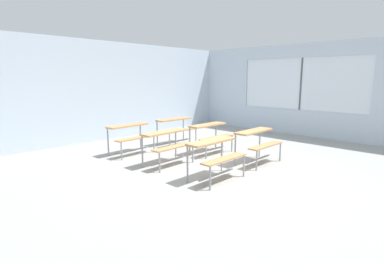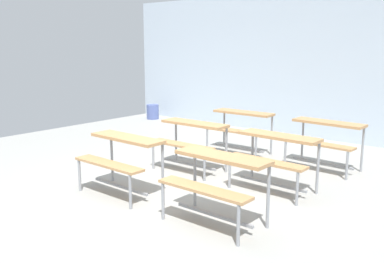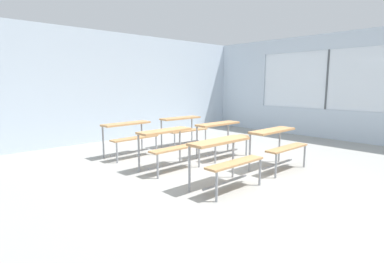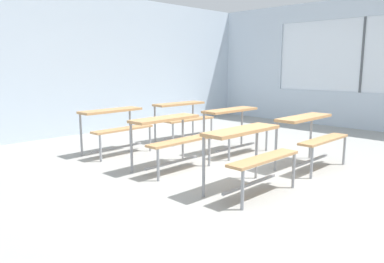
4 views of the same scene
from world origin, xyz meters
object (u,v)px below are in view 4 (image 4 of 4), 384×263
desk_bench_r2c1 (183,112)px  desk_bench_r0c1 (311,129)px  desk_bench_r0c0 (249,145)px  desk_bench_r1c1 (235,120)px  desk_bench_r2c0 (115,120)px  desk_bench_r1c0 (170,130)px

desk_bench_r2c1 → desk_bench_r0c1: bearing=-88.6°
desk_bench_r0c0 → desk_bench_r1c1: 2.00m
desk_bench_r0c0 → desk_bench_r2c1: same height
desk_bench_r0c0 → desk_bench_r1c1: bearing=43.5°
desk_bench_r0c1 → desk_bench_r2c1: size_ratio=0.98×
desk_bench_r0c0 → desk_bench_r2c0: size_ratio=0.98×
desk_bench_r0c0 → desk_bench_r1c1: (1.46, 1.37, 0.00)m
desk_bench_r2c1 → desk_bench_r2c0: bearing=-177.5°
desk_bench_r1c1 → desk_bench_r0c1: bearing=-87.0°
desk_bench_r0c0 → desk_bench_r1c1: size_ratio=0.99×
desk_bench_r2c0 → desk_bench_r2c1: (1.56, 0.00, 0.00)m
desk_bench_r1c0 → desk_bench_r2c1: (1.55, 1.38, 0.00)m
desk_bench_r0c0 → desk_bench_r1c0: same height
desk_bench_r1c1 → desk_bench_r2c1: bearing=86.9°
desk_bench_r2c0 → desk_bench_r2c1: 1.56m
desk_bench_r0c1 → desk_bench_r2c0: 3.12m
desk_bench_r2c0 → desk_bench_r2c1: size_ratio=1.00×
desk_bench_r1c1 → desk_bench_r2c1: size_ratio=0.99×
desk_bench_r0c1 → desk_bench_r1c0: 2.02m
desk_bench_r0c0 → desk_bench_r2c0: same height
desk_bench_r0c1 → desk_bench_r1c0: same height
desk_bench_r1c0 → desk_bench_r2c0: size_ratio=1.00×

